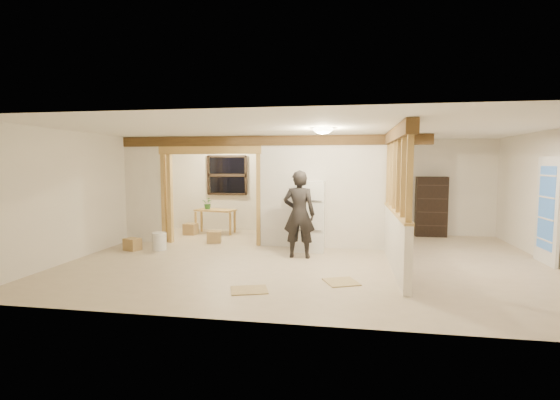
% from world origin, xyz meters
% --- Properties ---
extents(floor, '(9.00, 6.50, 0.01)m').
position_xyz_m(floor, '(0.00, 0.00, -0.01)').
color(floor, '#C7B394').
rests_on(floor, ground).
extents(ceiling, '(9.00, 6.50, 0.01)m').
position_xyz_m(ceiling, '(0.00, 0.00, 2.50)').
color(ceiling, white).
extents(wall_back, '(9.00, 0.01, 2.50)m').
position_xyz_m(wall_back, '(0.00, 3.25, 1.25)').
color(wall_back, silver).
rests_on(wall_back, floor).
extents(wall_front, '(9.00, 0.01, 2.50)m').
position_xyz_m(wall_front, '(0.00, -3.25, 1.25)').
color(wall_front, silver).
rests_on(wall_front, floor).
extents(wall_left, '(0.01, 6.50, 2.50)m').
position_xyz_m(wall_left, '(-4.50, 0.00, 1.25)').
color(wall_left, silver).
rests_on(wall_left, floor).
extents(partition_left_stub, '(0.90, 0.12, 2.50)m').
position_xyz_m(partition_left_stub, '(-4.05, 1.20, 1.25)').
color(partition_left_stub, white).
rests_on(partition_left_stub, floor).
extents(partition_center, '(2.80, 0.12, 2.50)m').
position_xyz_m(partition_center, '(0.20, 1.20, 1.25)').
color(partition_center, white).
rests_on(partition_center, floor).
extents(doorway_frame, '(2.46, 0.14, 2.20)m').
position_xyz_m(doorway_frame, '(-2.40, 1.20, 1.10)').
color(doorway_frame, tan).
rests_on(doorway_frame, floor).
extents(header_beam_back, '(7.00, 0.18, 0.22)m').
position_xyz_m(header_beam_back, '(-1.00, 1.20, 2.38)').
color(header_beam_back, brown).
rests_on(header_beam_back, ceiling).
extents(header_beam_right, '(0.18, 3.30, 0.22)m').
position_xyz_m(header_beam_right, '(1.60, -0.40, 2.38)').
color(header_beam_right, brown).
rests_on(header_beam_right, ceiling).
extents(pony_wall, '(0.12, 3.20, 1.00)m').
position_xyz_m(pony_wall, '(1.60, -0.40, 0.50)').
color(pony_wall, white).
rests_on(pony_wall, floor).
extents(stud_partition, '(0.14, 3.20, 1.32)m').
position_xyz_m(stud_partition, '(1.60, -0.40, 1.66)').
color(stud_partition, tan).
rests_on(stud_partition, pony_wall).
extents(window_back, '(1.12, 0.10, 1.10)m').
position_xyz_m(window_back, '(-2.60, 3.17, 1.55)').
color(window_back, black).
rests_on(window_back, wall_back).
extents(french_door, '(0.12, 0.86, 2.00)m').
position_xyz_m(french_door, '(4.42, 0.40, 1.00)').
color(french_door, white).
rests_on(french_door, floor).
extents(ceiling_dome_main, '(0.36, 0.36, 0.16)m').
position_xyz_m(ceiling_dome_main, '(0.30, -0.50, 2.48)').
color(ceiling_dome_main, '#FFEABF').
rests_on(ceiling_dome_main, ceiling).
extents(ceiling_dome_util, '(0.32, 0.32, 0.14)m').
position_xyz_m(ceiling_dome_util, '(-2.50, 2.30, 2.48)').
color(ceiling_dome_util, '#FFEABF').
rests_on(ceiling_dome_util, ceiling).
extents(hanging_bulb, '(0.07, 0.07, 0.07)m').
position_xyz_m(hanging_bulb, '(-2.00, 1.60, 2.18)').
color(hanging_bulb, '#FFD88C').
rests_on(hanging_bulb, ceiling).
extents(refrigerator, '(0.62, 0.60, 1.50)m').
position_xyz_m(refrigerator, '(-0.04, 0.84, 0.75)').
color(refrigerator, white).
rests_on(refrigerator, floor).
extents(woman, '(0.64, 0.42, 1.74)m').
position_xyz_m(woman, '(-0.20, 0.14, 0.87)').
color(woman, black).
rests_on(woman, floor).
extents(work_table, '(1.12, 0.72, 0.65)m').
position_xyz_m(work_table, '(-2.75, 2.57, 0.33)').
color(work_table, tan).
rests_on(work_table, floor).
extents(potted_plant, '(0.34, 0.31, 0.32)m').
position_xyz_m(potted_plant, '(-2.96, 2.59, 0.81)').
color(potted_plant, '#29702E').
rests_on(potted_plant, work_table).
extents(shop_vac, '(0.49, 0.49, 0.54)m').
position_xyz_m(shop_vac, '(-4.17, 1.57, 0.27)').
color(shop_vac, maroon).
rests_on(shop_vac, floor).
extents(bookshelf, '(0.77, 0.26, 1.54)m').
position_xyz_m(bookshelf, '(2.87, 3.05, 0.77)').
color(bookshelf, black).
rests_on(bookshelf, floor).
extents(bucket, '(0.32, 0.32, 0.38)m').
position_xyz_m(bucket, '(-3.27, 0.33, 0.19)').
color(bucket, white).
rests_on(bucket, floor).
extents(box_util_a, '(0.37, 0.34, 0.27)m').
position_xyz_m(box_util_a, '(-2.37, 1.32, 0.14)').
color(box_util_a, '#9E7D4C').
rests_on(box_util_a, floor).
extents(box_util_b, '(0.34, 0.34, 0.30)m').
position_xyz_m(box_util_b, '(-3.34, 2.29, 0.15)').
color(box_util_b, '#9E7D4C').
rests_on(box_util_b, floor).
extents(box_front, '(0.38, 0.35, 0.26)m').
position_xyz_m(box_front, '(-3.84, 0.22, 0.13)').
color(box_front, '#9E7D4C').
rests_on(box_front, floor).
extents(floor_panel_near, '(0.63, 0.63, 0.02)m').
position_xyz_m(floor_panel_near, '(0.67, -1.46, 0.01)').
color(floor_panel_near, tan).
rests_on(floor_panel_near, floor).
extents(floor_panel_far, '(0.64, 0.57, 0.02)m').
position_xyz_m(floor_panel_far, '(-0.67, -2.10, 0.01)').
color(floor_panel_far, tan).
rests_on(floor_panel_far, floor).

